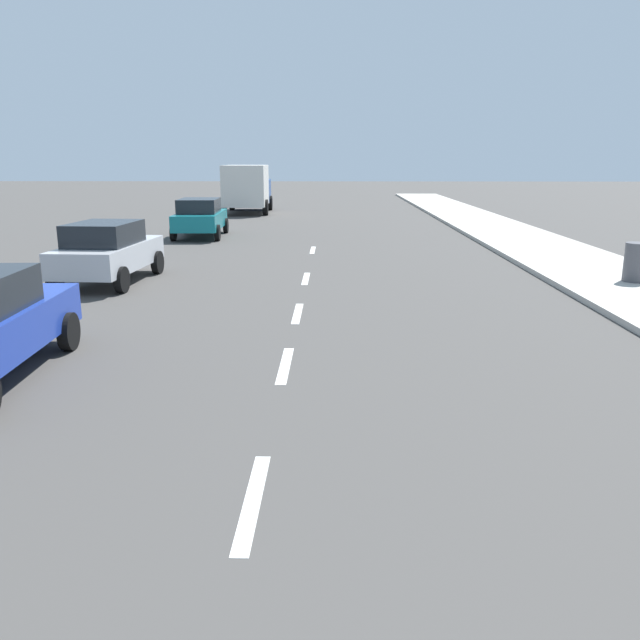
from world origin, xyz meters
TOP-DOWN VIEW (x-y plane):
  - ground_plane at (0.00, 20.00)m, footprint 160.00×160.00m
  - sidewalk_strip at (8.09, 22.00)m, footprint 3.60×80.00m
  - lane_stripe_2 at (0.00, 8.67)m, footprint 0.16×1.80m
  - lane_stripe_3 at (0.00, 12.72)m, footprint 0.16×1.80m
  - lane_stripe_4 at (0.00, 16.17)m, footprint 0.16×1.80m
  - lane_stripe_5 at (0.00, 20.17)m, footprint 0.16×1.80m
  - lane_stripe_6 at (0.00, 25.75)m, footprint 0.16×1.80m
  - parked_car_silver at (-5.07, 19.50)m, footprint 1.99×4.00m
  - parked_car_teal at (-4.76, 29.61)m, footprint 2.07×4.19m
  - delivery_truck at (-4.45, 42.03)m, footprint 2.83×6.31m
  - trash_bin_far at (8.29, 19.21)m, footprint 0.60×0.60m

SIDE VIEW (x-z plane):
  - ground_plane at x=0.00m, z-range 0.00..0.00m
  - lane_stripe_2 at x=0.00m, z-range 0.00..0.01m
  - lane_stripe_3 at x=0.00m, z-range 0.00..0.01m
  - lane_stripe_4 at x=0.00m, z-range 0.00..0.01m
  - lane_stripe_5 at x=0.00m, z-range 0.00..0.01m
  - lane_stripe_6 at x=0.00m, z-range 0.00..0.01m
  - sidewalk_strip at x=8.09m, z-range 0.00..0.14m
  - trash_bin_far at x=8.29m, z-range 0.14..1.11m
  - parked_car_silver at x=-5.07m, z-range 0.05..1.62m
  - parked_car_teal at x=-4.76m, z-range 0.05..1.62m
  - delivery_truck at x=-4.45m, z-range 0.10..2.90m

